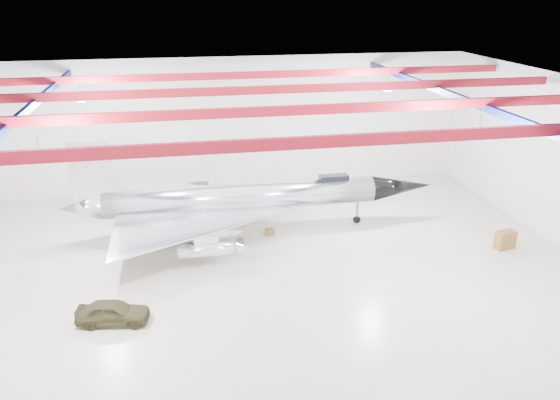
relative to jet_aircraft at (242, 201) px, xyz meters
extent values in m
plane|color=beige|center=(0.26, -5.65, -2.33)|extent=(40.00, 40.00, 0.00)
plane|color=silver|center=(0.26, 9.35, 3.17)|extent=(40.00, 0.00, 40.00)
plane|color=#0A0F38|center=(0.26, -5.65, 8.67)|extent=(40.00, 40.00, 0.00)
cube|color=maroon|center=(0.26, -14.65, 8.07)|extent=(39.50, 0.25, 0.50)
cube|color=maroon|center=(0.26, -8.65, 8.07)|extent=(39.50, 0.25, 0.50)
cube|color=maroon|center=(0.26, -2.65, 8.07)|extent=(39.50, 0.25, 0.50)
cube|color=maroon|center=(0.26, 3.35, 8.07)|extent=(39.50, 0.25, 0.50)
cube|color=#0D1D53|center=(-11.74, -5.65, 7.77)|extent=(0.25, 29.50, 0.40)
cube|color=#0D1D53|center=(12.26, -5.65, 7.77)|extent=(0.25, 29.50, 0.40)
cube|color=silver|center=(-9.74, -11.65, 7.37)|extent=(0.55, 0.55, 0.25)
cube|color=silver|center=(10.26, -11.65, 7.37)|extent=(0.55, 0.55, 0.25)
cube|color=silver|center=(-9.74, 0.35, 7.37)|extent=(0.55, 0.55, 0.25)
cube|color=silver|center=(10.26, 0.35, 7.37)|extent=(0.55, 0.55, 0.25)
cylinder|color=silver|center=(0.05, 0.00, 0.27)|extent=(18.62, 2.00, 1.86)
cone|color=black|center=(11.68, -0.09, 0.27)|extent=(4.66, 1.90, 1.86)
cone|color=silver|center=(-10.65, 0.08, 0.27)|extent=(2.80, 1.88, 1.86)
cube|color=silver|center=(-9.72, 0.07, 2.69)|extent=(2.61, 0.13, 4.19)
cube|color=black|center=(6.56, -0.05, 1.25)|extent=(2.05, 0.76, 0.47)
cylinder|color=silver|center=(-2.78, -5.10, -1.03)|extent=(3.54, 0.86, 0.84)
cylinder|color=silver|center=(-2.76, -2.77, -1.03)|extent=(3.54, 0.86, 0.84)
cylinder|color=silver|center=(-2.72, 2.81, -1.03)|extent=(3.54, 0.86, 0.84)
cylinder|color=silver|center=(-2.70, 5.14, -1.03)|extent=(3.54, 0.86, 0.84)
cylinder|color=#59595B|center=(8.42, -0.06, -1.50)|extent=(0.17, 0.17, 1.67)
cylinder|color=black|center=(8.42, -0.06, -2.07)|extent=(0.52, 0.21, 0.52)
cylinder|color=#59595B|center=(-3.69, -2.30, -1.50)|extent=(0.17, 0.17, 1.67)
cylinder|color=black|center=(-3.69, -2.30, -2.07)|extent=(0.52, 0.21, 0.52)
cylinder|color=#59595B|center=(-3.65, 2.35, -1.50)|extent=(0.17, 0.17, 1.67)
cylinder|color=black|center=(-3.65, 2.35, -2.07)|extent=(0.52, 0.21, 0.52)
imported|color=#36321B|center=(-7.91, -9.94, -1.70)|extent=(3.89, 2.05, 1.26)
cube|color=brown|center=(16.69, -5.89, -1.72)|extent=(1.46, 0.94, 1.23)
cube|color=olive|center=(-2.30, -2.25, -2.14)|extent=(0.65, 0.57, 0.38)
cube|color=#A41210|center=(-0.99, 4.31, -2.18)|extent=(0.54, 0.48, 0.31)
cylinder|color=#59595B|center=(-0.41, -2.07, -2.12)|extent=(0.60, 0.60, 0.42)
cube|color=olive|center=(1.17, 2.43, -2.14)|extent=(0.69, 0.63, 0.40)
cube|color=#59595B|center=(-8.46, 3.26, -2.20)|extent=(0.40, 0.33, 0.26)
cube|color=olive|center=(1.81, -0.86, -2.12)|extent=(0.64, 0.53, 0.42)
cylinder|color=#59595B|center=(0.31, 4.19, -2.16)|extent=(0.41, 0.41, 0.34)
camera|label=1|loc=(-4.02, -34.97, 13.80)|focal=35.00mm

